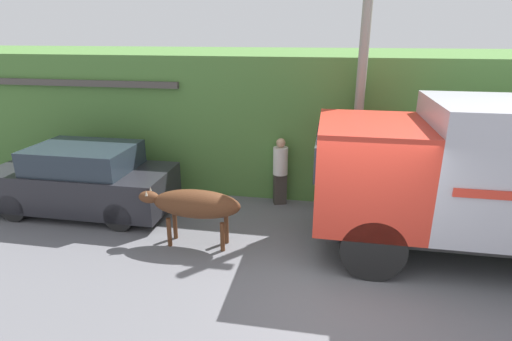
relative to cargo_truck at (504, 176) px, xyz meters
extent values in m
plane|color=slate|center=(-2.71, -1.40, -1.72)|extent=(60.00, 60.00, 0.00)
cube|color=#4C7A38|center=(-2.71, 5.08, 0.07)|extent=(32.00, 5.77, 3.58)
cube|color=#8CC69E|center=(-9.60, 3.43, -0.32)|extent=(5.25, 2.40, 2.79)
cube|color=#4C4742|center=(-9.60, 3.43, 1.16)|extent=(5.55, 2.70, 0.16)
cube|color=#2D2D2D|center=(-0.11, 0.03, -1.06)|extent=(5.85, 1.85, 0.18)
cube|color=red|center=(-2.34, 0.03, -0.05)|extent=(1.91, 2.31, 1.84)
cube|color=#232D38|center=(-3.31, 0.03, 0.28)|extent=(0.04, 1.96, 0.64)
cylinder|color=black|center=(-2.24, -0.87, -1.15)|extent=(1.14, 0.51, 1.14)
ellipsoid|color=#512D19|center=(-5.60, -0.41, -0.82)|extent=(1.79, 0.58, 0.58)
ellipsoid|color=#512D19|center=(-6.61, -0.41, -0.74)|extent=(0.43, 0.25, 0.25)
cone|color=#B7AD93|center=(-6.61, -0.51, -0.62)|extent=(0.06, 0.06, 0.11)
cone|color=#B7AD93|center=(-6.61, -0.32, -0.62)|extent=(0.06, 0.06, 0.11)
cylinder|color=#512D19|center=(-6.16, -0.57, -1.41)|extent=(0.09, 0.09, 0.61)
cylinder|color=#512D19|center=(-6.16, -0.25, -1.41)|extent=(0.09, 0.09, 0.61)
cylinder|color=#512D19|center=(-5.05, -0.57, -1.41)|extent=(0.09, 0.09, 0.61)
cylinder|color=#512D19|center=(-5.05, -0.25, -1.41)|extent=(0.09, 0.09, 0.61)
cube|color=#232328|center=(-8.79, 0.67, -1.08)|extent=(4.21, 1.79, 0.90)
cube|color=#232D38|center=(-8.69, 0.67, -0.36)|extent=(2.32, 1.64, 0.55)
cylinder|color=black|center=(-10.10, -0.08, -1.39)|extent=(0.66, 0.29, 0.66)
cylinder|color=black|center=(-7.49, -0.08, -1.39)|extent=(0.66, 0.29, 0.66)
cube|color=#38332D|center=(-4.22, 1.94, -1.32)|extent=(0.36, 0.29, 0.79)
cylinder|color=silver|center=(-4.22, 1.94, -0.58)|extent=(0.46, 0.46, 0.69)
sphere|color=tan|center=(-4.22, 1.94, -0.13)|extent=(0.23, 0.23, 0.23)
cylinder|color=gray|center=(-2.47, 1.88, 1.28)|extent=(0.21, 0.21, 5.99)
camera|label=1|loc=(-3.15, -7.33, 2.42)|focal=28.00mm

